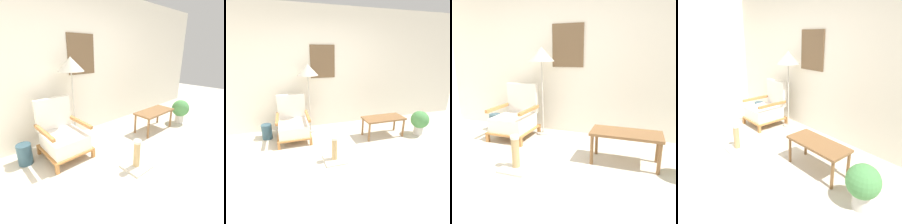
# 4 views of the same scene
# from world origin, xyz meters

# --- Properties ---
(ground_plane) EXTENTS (14.00, 14.00, 0.00)m
(ground_plane) POSITION_xyz_m (0.00, 0.00, 0.00)
(ground_plane) COLOR beige
(wall_back) EXTENTS (8.00, 0.09, 2.70)m
(wall_back) POSITION_xyz_m (0.00, 2.07, 1.35)
(wall_back) COLOR silver
(wall_back) RESTS_ON ground_plane
(armchair) EXTENTS (0.66, 0.72, 0.90)m
(armchair) POSITION_xyz_m (-0.73, 1.49, 0.34)
(armchair) COLOR #B2753D
(armchair) RESTS_ON ground_plane
(floor_lamp) EXTENTS (0.44, 0.44, 1.53)m
(floor_lamp) POSITION_xyz_m (-0.33, 1.77, 1.36)
(floor_lamp) COLOR #B7B2A8
(floor_lamp) RESTS_ON ground_plane
(coffee_table) EXTENTS (0.89, 0.41, 0.43)m
(coffee_table) POSITION_xyz_m (1.15, 1.07, 0.37)
(coffee_table) COLOR brown
(coffee_table) RESTS_ON ground_plane
(vase) EXTENTS (0.21, 0.21, 0.32)m
(vase) POSITION_xyz_m (-1.27, 1.65, 0.16)
(vase) COLOR #2D4C5B
(vase) RESTS_ON ground_plane
(potted_plant) EXTENTS (0.38, 0.38, 0.54)m
(potted_plant) POSITION_xyz_m (1.97, 0.91, 0.32)
(potted_plant) COLOR beige
(potted_plant) RESTS_ON ground_plane
(scratching_post) EXTENTS (0.36, 0.36, 0.44)m
(scratching_post) POSITION_xyz_m (-0.11, 0.47, 0.13)
(scratching_post) COLOR beige
(scratching_post) RESTS_ON ground_plane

